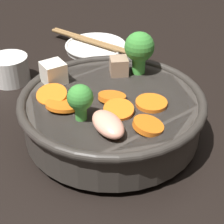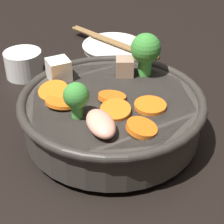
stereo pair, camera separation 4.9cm
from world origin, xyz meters
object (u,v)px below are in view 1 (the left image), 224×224
at_px(tea_cup, 10,69).
at_px(chopsticks_pair, 96,42).
at_px(stirfry_bowl, 112,110).
at_px(side_saucer, 96,47).

distance_m(tea_cup, chopsticks_pair, 0.19).
height_order(stirfry_bowl, chopsticks_pair, stirfry_bowl).
relative_size(stirfry_bowl, chopsticks_pair, 1.34).
bearing_deg(side_saucer, tea_cup, -152.79).
height_order(side_saucer, tea_cup, tea_cup).
bearing_deg(side_saucer, chopsticks_pair, 0.00).
relative_size(side_saucer, tea_cup, 1.89).
xyz_separation_m(stirfry_bowl, tea_cup, (-0.13, 0.19, -0.02)).
bearing_deg(tea_cup, stirfry_bowl, -56.39).
xyz_separation_m(tea_cup, chopsticks_pair, (0.17, 0.09, -0.01)).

